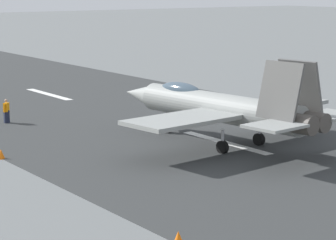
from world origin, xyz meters
TOP-DOWN VIEW (x-y plane):
  - ground_plane at (0.00, 0.00)m, footprint 400.00×400.00m
  - runway_strip at (-0.02, 0.00)m, footprint 240.00×26.00m
  - fighter_jet at (0.35, 0.61)m, footprint 16.95×14.93m
  - crew_person at (14.56, 8.45)m, footprint 0.50×0.56m
  - marker_cone_near at (-12.38, 13.01)m, footprint 0.44×0.44m
  - marker_cone_mid at (4.64, 13.01)m, footprint 0.44×0.44m

SIDE VIEW (x-z plane):
  - ground_plane at x=0.00m, z-range 0.00..0.00m
  - runway_strip at x=-0.02m, z-range 0.00..0.02m
  - marker_cone_near at x=-12.38m, z-range 0.00..0.55m
  - marker_cone_mid at x=4.64m, z-range 0.00..0.55m
  - crew_person at x=14.56m, z-range 0.00..1.72m
  - fighter_jet at x=0.35m, z-range -0.41..5.14m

